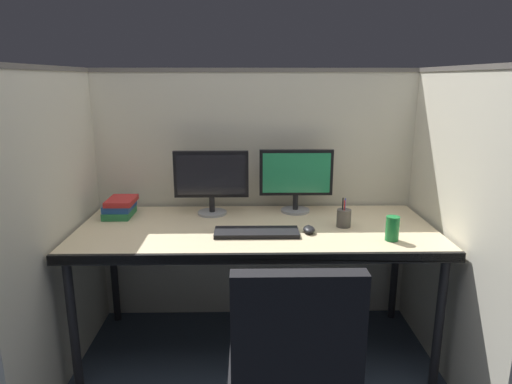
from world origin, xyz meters
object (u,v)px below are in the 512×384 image
(keyboard_main, at_px, (256,232))
(pen_cup, at_px, (344,218))
(monitor_left, at_px, (211,178))
(book_stack, at_px, (120,207))
(computer_mouse, at_px, (309,230))
(soda_can, at_px, (392,228))
(monitor_right, at_px, (296,176))
(desk, at_px, (256,236))

(keyboard_main, xyz_separation_m, pen_cup, (0.47, 0.12, 0.04))
(monitor_left, height_order, pen_cup, monitor_left)
(monitor_left, height_order, book_stack, monitor_left)
(monitor_left, height_order, computer_mouse, monitor_left)
(soda_can, xyz_separation_m, pen_cup, (-0.19, 0.21, -0.01))
(keyboard_main, bearing_deg, book_stack, 156.76)
(monitor_right, distance_m, computer_mouse, 0.43)
(monitor_left, bearing_deg, monitor_right, 4.44)
(book_stack, bearing_deg, pen_cup, -9.88)
(monitor_right, bearing_deg, computer_mouse, -85.20)
(soda_can, bearing_deg, pen_cup, 132.22)
(computer_mouse, distance_m, book_stack, 1.10)
(keyboard_main, bearing_deg, soda_can, -8.28)
(monitor_left, distance_m, soda_can, 1.04)
(soda_can, bearing_deg, keyboard_main, 171.72)
(monitor_left, xyz_separation_m, book_stack, (-0.53, -0.03, -0.16))
(book_stack, bearing_deg, monitor_right, 3.68)
(desk, xyz_separation_m, computer_mouse, (0.27, -0.09, 0.07))
(monitor_left, relative_size, keyboard_main, 1.00)
(computer_mouse, bearing_deg, keyboard_main, -175.41)
(soda_can, bearing_deg, book_stack, 163.39)
(monitor_right, bearing_deg, pen_cup, -50.94)
(computer_mouse, xyz_separation_m, soda_can, (0.39, -0.12, 0.04))
(desk, bearing_deg, monitor_right, 50.38)
(keyboard_main, bearing_deg, monitor_right, 58.62)
(desk, distance_m, soda_can, 0.70)
(pen_cup, bearing_deg, monitor_left, 161.28)
(monitor_left, relative_size, computer_mouse, 4.48)
(book_stack, relative_size, pen_cup, 1.36)
(soda_can, height_order, pen_cup, pen_cup)
(keyboard_main, distance_m, computer_mouse, 0.28)
(computer_mouse, height_order, pen_cup, pen_cup)
(soda_can, bearing_deg, monitor_left, 153.44)
(desk, relative_size, monitor_left, 4.42)
(desk, relative_size, book_stack, 8.68)
(keyboard_main, height_order, book_stack, book_stack)
(keyboard_main, distance_m, soda_can, 0.68)
(monitor_left, bearing_deg, desk, -44.59)
(monitor_left, height_order, soda_can, monitor_left)
(desk, relative_size, pen_cup, 11.76)
(keyboard_main, xyz_separation_m, book_stack, (-0.78, 0.33, 0.04))
(desk, height_order, monitor_left, monitor_left)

